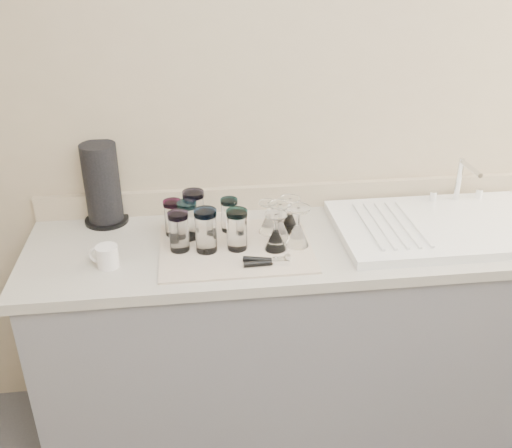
{
  "coord_description": "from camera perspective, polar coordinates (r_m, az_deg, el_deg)",
  "views": [
    {
      "loc": [
        -0.41,
        -0.65,
        1.93
      ],
      "look_at": [
        -0.18,
        1.15,
        1.0
      ],
      "focal_mm": 40.0,
      "sensor_mm": 36.0,
      "label": 1
    }
  ],
  "objects": [
    {
      "name": "room_envelope",
      "position": [
        0.86,
        22.23,
        -1.14
      ],
      "size": [
        3.54,
        3.5,
        2.52
      ],
      "color": "#4B4C50",
      "rests_on": "ground"
    },
    {
      "name": "counter_unit",
      "position": [
        2.41,
        4.27,
        -10.91
      ],
      "size": [
        2.06,
        0.62,
        0.9
      ],
      "color": "slate",
      "rests_on": "ground"
    },
    {
      "name": "sink_unit",
      "position": [
        2.32,
        18.17,
        -0.16
      ],
      "size": [
        0.82,
        0.5,
        0.22
      ],
      "color": "white",
      "rests_on": "counter_unit"
    },
    {
      "name": "dish_towel",
      "position": [
        2.09,
        -2.05,
        -2.38
      ],
      "size": [
        0.55,
        0.42,
        0.01
      ],
      "primitive_type": "cube",
      "color": "beige",
      "rests_on": "counter_unit"
    },
    {
      "name": "tumbler_teal",
      "position": [
        2.16,
        -8.27,
        0.65
      ],
      "size": [
        0.07,
        0.07,
        0.14
      ],
      "color": "white",
      "rests_on": "dish_towel"
    },
    {
      "name": "tumbler_cyan",
      "position": [
        2.17,
        -6.22,
        1.29
      ],
      "size": [
        0.08,
        0.08,
        0.16
      ],
      "color": "white",
      "rests_on": "dish_towel"
    },
    {
      "name": "tumbler_purple",
      "position": [
        2.17,
        -2.69,
        0.95
      ],
      "size": [
        0.07,
        0.07,
        0.13
      ],
      "color": "white",
      "rests_on": "dish_towel"
    },
    {
      "name": "tumbler_magenta",
      "position": [
        2.05,
        -7.72,
        -0.72
      ],
      "size": [
        0.07,
        0.07,
        0.15
      ],
      "color": "white",
      "rests_on": "dish_towel"
    },
    {
      "name": "tumbler_blue",
      "position": [
        2.03,
        -5.03,
        -0.63
      ],
      "size": [
        0.08,
        0.08,
        0.16
      ],
      "color": "white",
      "rests_on": "dish_towel"
    },
    {
      "name": "tumbler_lavender",
      "position": [
        2.04,
        -1.91,
        -0.54
      ],
      "size": [
        0.08,
        0.08,
        0.15
      ],
      "color": "white",
      "rests_on": "dish_towel"
    },
    {
      "name": "tumbler_extra",
      "position": [
        2.12,
        -6.86,
        0.39
      ],
      "size": [
        0.07,
        0.07,
        0.15
      ],
      "color": "white",
      "rests_on": "dish_towel"
    },
    {
      "name": "goblet_back_left",
      "position": [
        2.16,
        1.21,
        0.19
      ],
      "size": [
        0.07,
        0.07,
        0.13
      ],
      "color": "white",
      "rests_on": "dish_towel"
    },
    {
      "name": "goblet_back_right",
      "position": [
        2.18,
        3.38,
        0.43
      ],
      "size": [
        0.08,
        0.08,
        0.14
      ],
      "color": "white",
      "rests_on": "dish_towel"
    },
    {
      "name": "goblet_front_left",
      "position": [
        2.05,
        1.98,
        -1.32
      ],
      "size": [
        0.08,
        0.08,
        0.14
      ],
      "color": "white",
      "rests_on": "dish_towel"
    },
    {
      "name": "goblet_front_right",
      "position": [
        2.08,
        4.18,
        -0.83
      ],
      "size": [
        0.09,
        0.09,
        0.15
      ],
      "color": "white",
      "rests_on": "dish_towel"
    },
    {
      "name": "goblet_extra",
      "position": [
        2.11,
        2.39,
        -0.37
      ],
      "size": [
        0.08,
        0.08,
        0.15
      ],
      "color": "white",
      "rests_on": "dish_towel"
    },
    {
      "name": "can_opener",
      "position": [
        1.97,
        1.08,
        -3.77
      ],
      "size": [
        0.16,
        0.06,
        0.02
      ],
      "color": "silver",
      "rests_on": "dish_towel"
    },
    {
      "name": "white_mug",
      "position": [
        2.03,
        -14.71,
        -3.15
      ],
      "size": [
        0.11,
        0.1,
        0.08
      ],
      "color": "white",
      "rests_on": "counter_unit"
    },
    {
      "name": "paper_towel_roll",
      "position": [
        2.29,
        -15.12,
        3.78
      ],
      "size": [
        0.17,
        0.17,
        0.32
      ],
      "color": "black",
      "rests_on": "counter_unit"
    }
  ]
}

